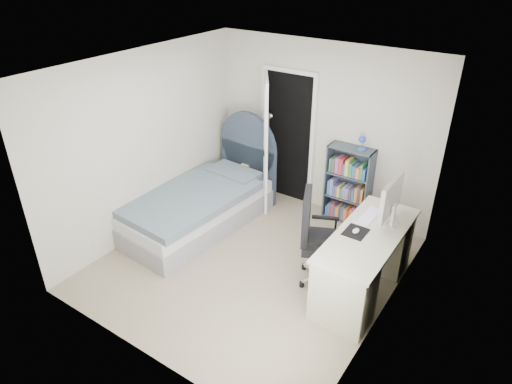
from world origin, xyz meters
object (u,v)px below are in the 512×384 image
Objects in this scene: bookcase at (348,187)px; desk at (366,260)px; bed at (203,203)px; office_chair at (318,235)px; floor_lamp at (269,162)px; nightstand at (248,176)px.

desk is (0.83, -1.34, -0.09)m from bookcase.
bed is 1.99m from office_chair.
desk is 0.61m from office_chair.
floor_lamp is 1.02× the size of bookcase.
floor_lamp is 2.59m from desk.
office_chair is at bearing -166.13° from desk.
bookcase is at bearing 36.66° from bed.
floor_lamp is 1.37m from bookcase.
bookcase is at bearing -1.20° from floor_lamp.
floor_lamp reaches higher than office_chair.
floor_lamp is (0.22, 0.26, 0.20)m from nightstand.
floor_lamp is 2.23m from office_chair.
desk is (2.19, -1.37, -0.13)m from floor_lamp.
bookcase reaches higher than desk.
desk is at bearing 13.87° from office_chair.
office_chair is (-0.56, -0.14, 0.21)m from desk.
office_chair is at bearing -79.68° from bookcase.
bed is at bearing -95.07° from nightstand.
bed is 2.10m from bookcase.
desk is (2.51, -0.09, 0.12)m from bed.
floor_lamp is 0.84× the size of desk.
bookcase is 1.58m from desk.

